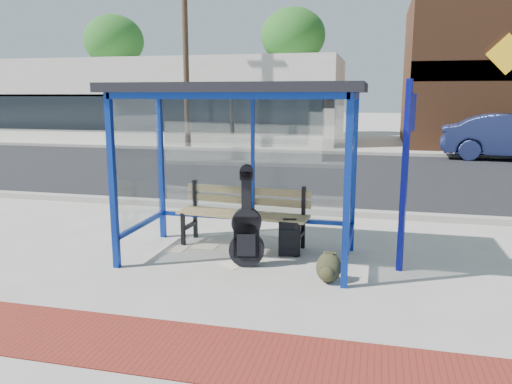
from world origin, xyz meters
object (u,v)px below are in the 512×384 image
(guitar_bag, at_px, (247,232))
(backpack, at_px, (328,268))
(bench, at_px, (244,211))
(suitcase, at_px, (290,238))

(guitar_bag, height_order, backpack, guitar_bag)
(bench, distance_m, guitar_bag, 0.96)
(backpack, bearing_deg, bench, 141.94)
(bench, distance_m, suitcase, 0.87)
(suitcase, bearing_deg, backpack, -63.67)
(bench, xyz_separation_m, backpack, (1.41, -1.24, -0.36))
(guitar_bag, bearing_deg, suitcase, 41.61)
(suitcase, bearing_deg, guitar_bag, -136.60)
(bench, relative_size, backpack, 5.43)
(bench, xyz_separation_m, guitar_bag, (0.28, -0.92, -0.06))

